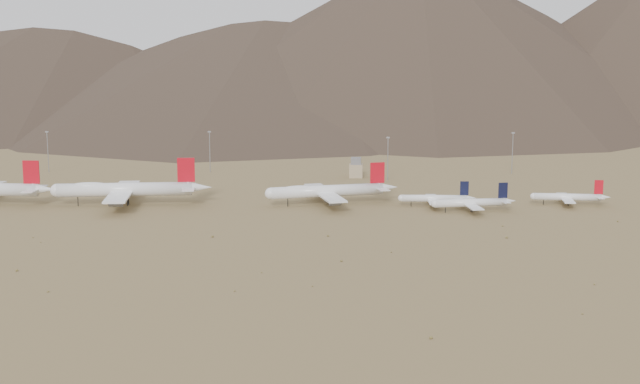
# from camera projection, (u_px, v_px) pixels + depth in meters

# --- Properties ---
(ground) EXTENTS (3000.00, 3000.00, 0.00)m
(ground) POSITION_uv_depth(u_px,v_px,m) (283.00, 217.00, 419.93)
(ground) COLOR olive
(ground) RESTS_ON ground
(widebody_centre) EXTENTS (79.87, 62.27, 23.87)m
(widebody_centre) POSITION_uv_depth(u_px,v_px,m) (126.00, 189.00, 447.59)
(widebody_centre) COLOR white
(widebody_centre) RESTS_ON ground
(widebody_east) EXTENTS (66.92, 53.27, 20.65)m
(widebody_east) POSITION_uv_depth(u_px,v_px,m) (328.00, 191.00, 449.72)
(widebody_east) COLOR white
(widebody_east) RESTS_ON ground
(narrowbody_a) EXTENTS (39.20, 28.07, 12.93)m
(narrowbody_a) POSITION_uv_depth(u_px,v_px,m) (436.00, 198.00, 445.16)
(narrowbody_a) COLOR white
(narrowbody_a) RESTS_ON ground
(narrowbody_b) EXTENTS (42.05, 30.89, 14.08)m
(narrowbody_b) POSITION_uv_depth(u_px,v_px,m) (472.00, 203.00, 432.07)
(narrowbody_b) COLOR white
(narrowbody_b) RESTS_ON ground
(narrowbody_c) EXTENTS (39.90, 28.55, 13.16)m
(narrowbody_c) POSITION_uv_depth(u_px,v_px,m) (569.00, 197.00, 448.34)
(narrowbody_c) COLOR white
(narrowbody_c) RESTS_ON ground
(control_tower) EXTENTS (8.00, 8.00, 12.00)m
(control_tower) POSITION_uv_depth(u_px,v_px,m) (356.00, 169.00, 534.47)
(control_tower) COLOR tan
(control_tower) RESTS_ON ground
(mast_far_west) EXTENTS (2.00, 0.60, 25.70)m
(mast_far_west) POSITION_uv_depth(u_px,v_px,m) (48.00, 150.00, 552.63)
(mast_far_west) COLOR gray
(mast_far_west) RESTS_ON ground
(mast_west) EXTENTS (2.00, 0.60, 25.70)m
(mast_west) POSITION_uv_depth(u_px,v_px,m) (210.00, 150.00, 552.96)
(mast_west) COLOR gray
(mast_west) RESTS_ON ground
(mast_centre) EXTENTS (2.00, 0.60, 25.70)m
(mast_centre) POSITION_uv_depth(u_px,v_px,m) (388.00, 156.00, 522.76)
(mast_centre) COLOR gray
(mast_centre) RESTS_ON ground
(mast_east) EXTENTS (2.00, 0.60, 25.70)m
(mast_east) POSITION_uv_depth(u_px,v_px,m) (513.00, 151.00, 546.88)
(mast_east) COLOR gray
(mast_east) RESTS_ON ground
(desert_scrub) EXTENTS (434.32, 181.19, 0.89)m
(desert_scrub) POSITION_uv_depth(u_px,v_px,m) (368.00, 272.00, 323.56)
(desert_scrub) COLOR olive
(desert_scrub) RESTS_ON ground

